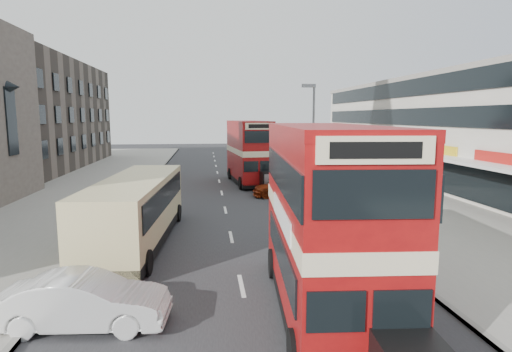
{
  "coord_description": "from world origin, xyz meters",
  "views": [
    {
      "loc": [
        -1.15,
        -11.86,
        5.82
      ],
      "look_at": [
        0.82,
        4.66,
        3.46
      ],
      "focal_mm": 29.51,
      "sensor_mm": 36.0,
      "label": 1
    }
  ],
  "objects_px": {
    "bus_main": "(326,219)",
    "car_right_c": "(270,165)",
    "car_right_b": "(287,186)",
    "pedestrian_near": "(365,194)",
    "street_lamp": "(312,131)",
    "car_right_a": "(286,187)",
    "bus_second": "(249,152)",
    "coach": "(136,208)",
    "car_left_front": "(85,301)",
    "cyclist": "(271,185)"
  },
  "relations": [
    {
      "from": "bus_main",
      "to": "car_right_c",
      "type": "relative_size",
      "value": 2.47
    },
    {
      "from": "car_right_b",
      "to": "pedestrian_near",
      "type": "relative_size",
      "value": 2.0
    },
    {
      "from": "street_lamp",
      "to": "car_right_a",
      "type": "xyz_separation_m",
      "value": [
        -1.87,
        0.0,
        -4.07
      ]
    },
    {
      "from": "bus_main",
      "to": "bus_second",
      "type": "height_order",
      "value": "bus_main"
    },
    {
      "from": "coach",
      "to": "car_right_c",
      "type": "xyz_separation_m",
      "value": [
        9.92,
        24.55,
        -0.97
      ]
    },
    {
      "from": "street_lamp",
      "to": "car_right_b",
      "type": "height_order",
      "value": "street_lamp"
    },
    {
      "from": "bus_main",
      "to": "car_left_front",
      "type": "distance_m",
      "value": 7.17
    },
    {
      "from": "car_right_a",
      "to": "car_right_b",
      "type": "xyz_separation_m",
      "value": [
        0.37,
        1.5,
        -0.17
      ]
    },
    {
      "from": "coach",
      "to": "car_right_b",
      "type": "xyz_separation_m",
      "value": [
        9.39,
        11.94,
        -1.12
      ]
    },
    {
      "from": "pedestrian_near",
      "to": "car_right_b",
      "type": "bearing_deg",
      "value": -91.57
    },
    {
      "from": "bus_second",
      "to": "car_right_c",
      "type": "relative_size",
      "value": 2.39
    },
    {
      "from": "car_left_front",
      "to": "car_right_a",
      "type": "xyz_separation_m",
      "value": [
        9.21,
        18.35,
        -0.04
      ]
    },
    {
      "from": "bus_second",
      "to": "car_right_c",
      "type": "distance_m",
      "value": 8.39
    },
    {
      "from": "car_right_b",
      "to": "car_right_c",
      "type": "height_order",
      "value": "car_right_c"
    },
    {
      "from": "coach",
      "to": "pedestrian_near",
      "type": "distance_m",
      "value": 13.77
    },
    {
      "from": "coach",
      "to": "cyclist",
      "type": "distance_m",
      "value": 14.32
    },
    {
      "from": "street_lamp",
      "to": "car_right_c",
      "type": "distance_m",
      "value": 14.72
    },
    {
      "from": "bus_second",
      "to": "car_left_front",
      "type": "distance_m",
      "value": 25.97
    },
    {
      "from": "bus_second",
      "to": "car_left_front",
      "type": "bearing_deg",
      "value": 68.57
    },
    {
      "from": "coach",
      "to": "car_right_a",
      "type": "distance_m",
      "value": 13.83
    },
    {
      "from": "street_lamp",
      "to": "pedestrian_near",
      "type": "distance_m",
      "value": 6.87
    },
    {
      "from": "car_left_front",
      "to": "car_right_c",
      "type": "distance_m",
      "value": 33.99
    },
    {
      "from": "cyclist",
      "to": "street_lamp",
      "type": "bearing_deg",
      "value": -23.11
    },
    {
      "from": "bus_main",
      "to": "car_right_b",
      "type": "bearing_deg",
      "value": -93.74
    },
    {
      "from": "bus_main",
      "to": "cyclist",
      "type": "height_order",
      "value": "bus_main"
    },
    {
      "from": "car_right_c",
      "to": "pedestrian_near",
      "type": "height_order",
      "value": "pedestrian_near"
    },
    {
      "from": "car_right_c",
      "to": "pedestrian_near",
      "type": "xyz_separation_m",
      "value": [
        2.91,
        -19.59,
        0.45
      ]
    },
    {
      "from": "pedestrian_near",
      "to": "bus_main",
      "type": "bearing_deg",
      "value": 36.23
    },
    {
      "from": "car_right_b",
      "to": "coach",
      "type": "bearing_deg",
      "value": -39.06
    },
    {
      "from": "car_left_front",
      "to": "cyclist",
      "type": "relative_size",
      "value": 2.22
    },
    {
      "from": "street_lamp",
      "to": "pedestrian_near",
      "type": "relative_size",
      "value": 4.13
    },
    {
      "from": "street_lamp",
      "to": "cyclist",
      "type": "xyz_separation_m",
      "value": [
        -2.77,
        1.32,
        -4.11
      ]
    },
    {
      "from": "coach",
      "to": "cyclist",
      "type": "xyz_separation_m",
      "value": [
        8.11,
        11.77,
        -0.98
      ]
    },
    {
      "from": "bus_main",
      "to": "cyclist",
      "type": "xyz_separation_m",
      "value": [
        1.44,
        19.49,
        -2.16
      ]
    },
    {
      "from": "car_left_front",
      "to": "bus_main",
      "type": "bearing_deg",
      "value": -83.48
    },
    {
      "from": "car_right_a",
      "to": "pedestrian_near",
      "type": "xyz_separation_m",
      "value": [
        3.82,
        -5.48,
        0.42
      ]
    },
    {
      "from": "bus_main",
      "to": "cyclist",
      "type": "distance_m",
      "value": 19.66
    },
    {
      "from": "car_left_front",
      "to": "car_right_c",
      "type": "bearing_deg",
      "value": -12.28
    },
    {
      "from": "pedestrian_near",
      "to": "cyclist",
      "type": "relative_size",
      "value": 0.96
    },
    {
      "from": "car_right_b",
      "to": "cyclist",
      "type": "relative_size",
      "value": 1.91
    },
    {
      "from": "car_left_front",
      "to": "car_right_a",
      "type": "distance_m",
      "value": 20.53
    },
    {
      "from": "street_lamp",
      "to": "car_left_front",
      "type": "height_order",
      "value": "street_lamp"
    },
    {
      "from": "car_right_a",
      "to": "car_right_c",
      "type": "distance_m",
      "value": 14.13
    },
    {
      "from": "car_right_b",
      "to": "pedestrian_near",
      "type": "distance_m",
      "value": 7.8
    },
    {
      "from": "street_lamp",
      "to": "car_left_front",
      "type": "relative_size",
      "value": 1.78
    },
    {
      "from": "car_right_b",
      "to": "cyclist",
      "type": "bearing_deg",
      "value": -83.09
    },
    {
      "from": "pedestrian_near",
      "to": "car_right_c",
      "type": "bearing_deg",
      "value": -109.4
    },
    {
      "from": "pedestrian_near",
      "to": "coach",
      "type": "bearing_deg",
      "value": -6.72
    },
    {
      "from": "bus_second",
      "to": "car_right_a",
      "type": "xyz_separation_m",
      "value": [
        2.08,
        -6.54,
        -2.06
      ]
    },
    {
      "from": "street_lamp",
      "to": "car_right_a",
      "type": "bearing_deg",
      "value": 180.0
    }
  ]
}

